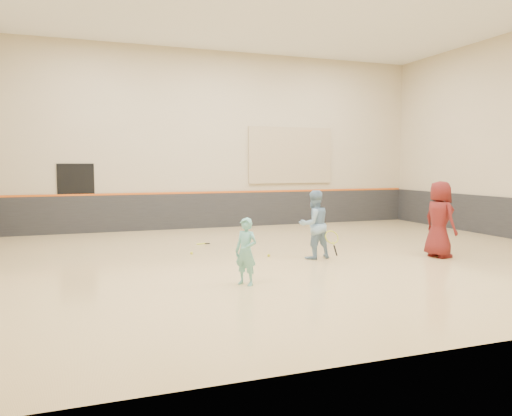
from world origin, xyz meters
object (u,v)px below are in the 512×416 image
object	(u,v)px
girl	(246,252)
spare_racket	(201,242)
instructor	(314,225)
young_man	(440,219)

from	to	relation	value
girl	spare_racket	size ratio (longest dim) A/B	1.98
girl	instructor	world-z (taller)	instructor
girl	young_man	bearing A→B (deg)	65.18
instructor	spare_racket	size ratio (longest dim) A/B	2.57
young_man	girl	bearing A→B (deg)	96.67
instructor	spare_racket	bearing A→B (deg)	-63.44
young_man	spare_racket	distance (m)	6.15
instructor	spare_racket	xyz separation A→B (m)	(-1.96, 2.91, -0.74)
girl	spare_racket	distance (m)	4.83
girl	spare_racket	world-z (taller)	girl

